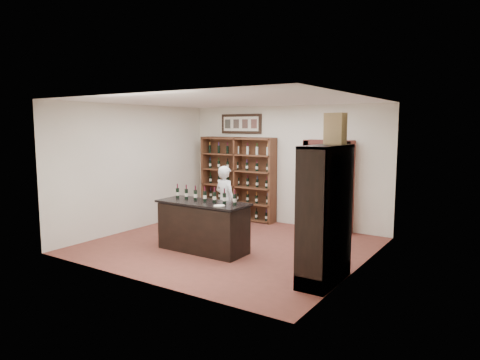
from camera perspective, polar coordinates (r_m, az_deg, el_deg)
name	(u,v)px	position (r m, az deg, el deg)	size (l,w,h in m)	color
floor	(229,245)	(9.10, -1.53, -8.69)	(5.50, 5.50, 0.00)	brown
ceiling	(228,101)	(8.77, -1.60, 10.52)	(5.50, 5.50, 0.00)	white
wall_back	(284,165)	(10.94, 5.95, 1.97)	(5.50, 0.04, 3.00)	white
wall_left	(135,167)	(10.62, -13.83, 1.63)	(0.04, 5.00, 3.00)	white
wall_right	(360,185)	(7.59, 15.73, -0.59)	(0.04, 5.00, 3.00)	white
wine_shelf	(238,178)	(11.50, -0.22, 0.25)	(2.20, 0.38, 2.20)	brown
framed_picture	(241,124)	(11.53, 0.16, 7.49)	(1.25, 0.04, 0.52)	black
arched_doorway	(328,184)	(10.31, 11.66, -0.49)	(1.17, 0.35, 2.17)	black
emergency_light	(331,130)	(10.31, 12.03, 6.54)	(0.30, 0.10, 0.10)	white
tasting_counter	(203,227)	(8.63, -4.93, -6.22)	(1.88, 0.78, 1.00)	black
counter_bottle_0	(178,193)	(9.01, -8.33, -1.72)	(0.07, 0.07, 0.30)	black
counter_bottle_1	(186,194)	(8.85, -7.17, -1.85)	(0.07, 0.07, 0.30)	black
counter_bottle_2	(195,195)	(8.70, -5.96, -1.99)	(0.07, 0.07, 0.30)	black
counter_bottle_3	(205,196)	(8.55, -4.72, -2.14)	(0.07, 0.07, 0.30)	black
counter_bottle_4	(214,197)	(8.41, -3.43, -2.29)	(0.07, 0.07, 0.30)	black
counter_bottle_5	(224,198)	(8.27, -2.10, -2.44)	(0.07, 0.07, 0.30)	black
counter_bottle_6	(235,199)	(8.13, -0.72, -2.60)	(0.07, 0.07, 0.30)	black
side_cabinet	(327,236)	(6.97, 11.46, -7.39)	(0.48, 1.20, 2.20)	black
shopkeeper	(225,201)	(9.77, -1.99, -2.77)	(0.58, 0.38, 1.60)	silver
plate	(219,206)	(8.03, -2.78, -3.46)	(0.21, 0.21, 0.02)	silver
wine_crate	(335,129)	(7.00, 12.57, 6.69)	(0.36, 0.15, 0.50)	tan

